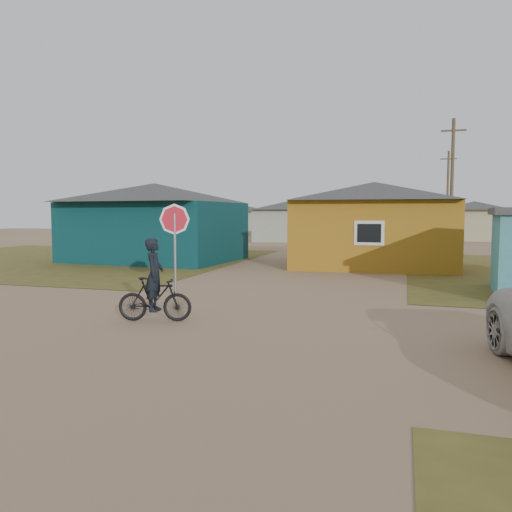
{
  "coord_description": "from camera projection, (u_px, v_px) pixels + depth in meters",
  "views": [
    {
      "loc": [
        3.85,
        -9.75,
        2.42
      ],
      "look_at": [
        0.07,
        3.0,
        1.3
      ],
      "focal_mm": 35.0,
      "sensor_mm": 36.0,
      "label": 1
    }
  ],
  "objects": [
    {
      "name": "house_teal",
      "position": [
        155.0,
        221.0,
        25.75
      ],
      "size": [
        8.93,
        7.08,
        4.0
      ],
      "color": "#093136",
      "rests_on": "ground"
    },
    {
      "name": "house_pale_north",
      "position": [
        245.0,
        220.0,
        58.38
      ],
      "size": [
        6.28,
        5.81,
        3.4
      ],
      "color": "#929F88",
      "rests_on": "ground"
    },
    {
      "name": "utility_pole_near",
      "position": [
        452.0,
        185.0,
        29.44
      ],
      "size": [
        1.4,
        0.2,
        8.0
      ],
      "color": "brown",
      "rests_on": "ground"
    },
    {
      "name": "ground",
      "position": [
        213.0,
        328.0,
        10.61
      ],
      "size": [
        120.0,
        120.0,
        0.0
      ],
      "primitive_type": "plane",
      "color": "#977557"
    },
    {
      "name": "grass_nw",
      "position": [
        60.0,
        259.0,
        27.0
      ],
      "size": [
        20.0,
        18.0,
        0.0
      ],
      "primitive_type": "cube",
      "color": "brown",
      "rests_on": "ground"
    },
    {
      "name": "stop_sign",
      "position": [
        175.0,
        230.0,
        14.21
      ],
      "size": [
        0.85,
        0.32,
        2.72
      ],
      "color": "gray",
      "rests_on": "ground"
    },
    {
      "name": "house_beige_east",
      "position": [
        474.0,
        220.0,
        45.83
      ],
      "size": [
        6.95,
        6.05,
        3.6
      ],
      "color": "tan",
      "rests_on": "ground"
    },
    {
      "name": "utility_pole_far",
      "position": [
        447.0,
        195.0,
        44.44
      ],
      "size": [
        1.4,
        0.2,
        8.0
      ],
      "color": "brown",
      "rests_on": "ground"
    },
    {
      "name": "cyclist",
      "position": [
        155.0,
        291.0,
        11.24
      ],
      "size": [
        1.73,
        0.86,
        1.89
      ],
      "color": "black",
      "rests_on": "ground"
    },
    {
      "name": "house_pale_west",
      "position": [
        290.0,
        220.0,
        44.64
      ],
      "size": [
        7.04,
        6.15,
        3.6
      ],
      "color": "#929F88",
      "rests_on": "ground"
    },
    {
      "name": "house_yellow",
      "position": [
        374.0,
        223.0,
        23.11
      ],
      "size": [
        7.72,
        6.76,
        3.9
      ],
      "color": "#9E6C18",
      "rests_on": "ground"
    }
  ]
}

